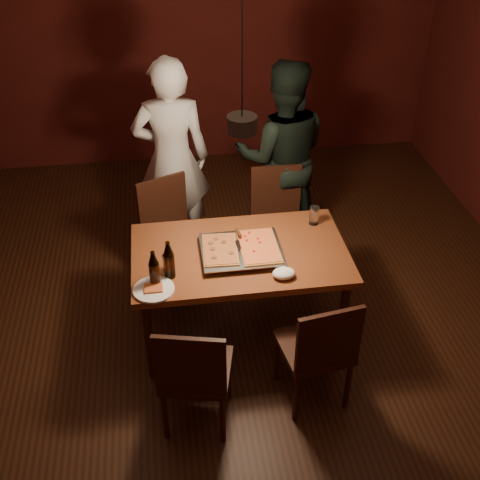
{
  "coord_description": "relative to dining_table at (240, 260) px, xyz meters",
  "views": [
    {
      "loc": [
        -0.48,
        -3.23,
        3.25
      ],
      "look_at": [
        0.0,
        0.09,
        0.85
      ],
      "focal_mm": 45.0,
      "sensor_mm": 36.0,
      "label": 1
    }
  ],
  "objects": [
    {
      "name": "room_shell",
      "position": [
        -0.0,
        -0.09,
        0.72
      ],
      "size": [
        6.0,
        6.0,
        6.0
      ],
      "color": "#3C1C10",
      "rests_on": "ground"
    },
    {
      "name": "dining_table",
      "position": [
        0.0,
        0.0,
        0.0
      ],
      "size": [
        1.5,
        0.9,
        0.75
      ],
      "color": "brown",
      "rests_on": "floor"
    },
    {
      "name": "chair_far_left",
      "position": [
        -0.47,
        0.76,
        -0.14
      ],
      "size": [
        0.55,
        0.55,
        0.49
      ],
      "rotation": [
        0.0,
        0.0,
        3.54
      ],
      "color": "#38190F",
      "rests_on": "floor"
    },
    {
      "name": "chair_far_right",
      "position": [
        0.43,
        0.81,
        -0.14
      ],
      "size": [
        0.43,
        0.43,
        0.49
      ],
      "rotation": [
        0.0,
        0.0,
        3.12
      ],
      "color": "#38190F",
      "rests_on": "floor"
    },
    {
      "name": "chair_near_left",
      "position": [
        -0.4,
        -0.84,
        -0.14
      ],
      "size": [
        0.5,
        0.5,
        0.49
      ],
      "rotation": [
        0.0,
        0.0,
        -0.23
      ],
      "color": "#38190F",
      "rests_on": "floor"
    },
    {
      "name": "chair_near_right",
      "position": [
        0.4,
        -0.75,
        -0.14
      ],
      "size": [
        0.48,
        0.48,
        0.49
      ],
      "rotation": [
        0.0,
        0.0,
        0.15
      ],
      "color": "#38190F",
      "rests_on": "floor"
    },
    {
      "name": "pizza_tray",
      "position": [
        0.0,
        -0.03,
        0.1
      ],
      "size": [
        0.58,
        0.49,
        0.05
      ],
      "primitive_type": "cube",
      "rotation": [
        0.0,
        0.0,
        0.08
      ],
      "color": "silver",
      "rests_on": "dining_table"
    },
    {
      "name": "pizza_meat",
      "position": [
        -0.14,
        -0.03,
        0.13
      ],
      "size": [
        0.25,
        0.38,
        0.02
      ],
      "primitive_type": "cube",
      "rotation": [
        0.0,
        0.0,
        -0.05
      ],
      "color": "maroon",
      "rests_on": "pizza_tray"
    },
    {
      "name": "pizza_cheese",
      "position": [
        0.13,
        -0.04,
        0.13
      ],
      "size": [
        0.27,
        0.42,
        0.02
      ],
      "primitive_type": "cube",
      "rotation": [
        0.0,
        0.0,
        0.01
      ],
      "color": "gold",
      "rests_on": "pizza_tray"
    },
    {
      "name": "spatula",
      "position": [
        0.02,
        -0.0,
        0.14
      ],
      "size": [
        0.11,
        0.25,
        0.04
      ],
      "primitive_type": null,
      "rotation": [
        0.0,
        0.0,
        0.08
      ],
      "color": "silver",
      "rests_on": "pizza_tray"
    },
    {
      "name": "beer_bottle_a",
      "position": [
        -0.59,
        -0.27,
        0.2
      ],
      "size": [
        0.07,
        0.07,
        0.26
      ],
      "color": "black",
      "rests_on": "dining_table"
    },
    {
      "name": "beer_bottle_b",
      "position": [
        -0.49,
        -0.2,
        0.21
      ],
      "size": [
        0.07,
        0.07,
        0.28
      ],
      "color": "black",
      "rests_on": "dining_table"
    },
    {
      "name": "water_glass_left",
      "position": [
        -0.5,
        -0.13,
        0.13
      ],
      "size": [
        0.08,
        0.08,
        0.12
      ],
      "primitive_type": "cylinder",
      "color": "silver",
      "rests_on": "dining_table"
    },
    {
      "name": "water_glass_right",
      "position": [
        0.59,
        0.27,
        0.15
      ],
      "size": [
        0.07,
        0.07,
        0.14
      ],
      "primitive_type": "cylinder",
      "color": "silver",
      "rests_on": "dining_table"
    },
    {
      "name": "plate_slice",
      "position": [
        -0.61,
        -0.33,
        0.08
      ],
      "size": [
        0.27,
        0.27,
        0.03
      ],
      "color": "white",
      "rests_on": "dining_table"
    },
    {
      "name": "napkin",
      "position": [
        0.24,
        -0.32,
        0.11
      ],
      "size": [
        0.15,
        0.12,
        0.06
      ],
      "primitive_type": "ellipsoid",
      "color": "white",
      "rests_on": "dining_table"
    },
    {
      "name": "diner_white",
      "position": [
        -0.4,
        1.21,
        0.2
      ],
      "size": [
        0.65,
        0.44,
        1.75
      ],
      "primitive_type": "imported",
      "rotation": [
        0.0,
        0.0,
        3.11
      ],
      "color": "silver",
      "rests_on": "floor"
    },
    {
      "name": "diner_dark",
      "position": [
        0.53,
        1.18,
        0.17
      ],
      "size": [
        0.9,
        0.75,
        1.69
      ],
      "primitive_type": "imported",
      "rotation": [
        0.0,
        0.0,
        3.0
      ],
      "color": "black",
      "rests_on": "floor"
    },
    {
      "name": "pendant_lamp",
      "position": [
        -0.0,
        -0.09,
        1.08
      ],
      "size": [
        0.18,
        0.18,
        1.1
      ],
      "color": "black",
      "rests_on": "ceiling"
    }
  ]
}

